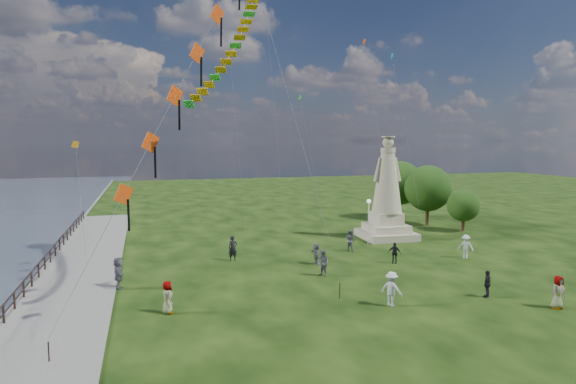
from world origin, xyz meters
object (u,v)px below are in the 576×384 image
object	(u,v)px
person_3	(487,284)
person_8	(466,246)
person_4	(558,292)
lamppost	(369,212)
statue	(387,200)
person_6	(233,248)
person_11	(316,254)
person_9	(394,253)
person_7	(350,240)
person_5	(118,273)
person_2	(392,289)
person_1	(323,263)
person_10	(167,297)

from	to	relation	value
person_3	person_8	bearing A→B (deg)	-154.57
person_4	lamppost	bearing A→B (deg)	88.87
statue	lamppost	size ratio (longest dim) A/B	2.38
person_6	person_11	distance (m)	6.11
lamppost	person_9	bearing A→B (deg)	-99.73
person_4	person_9	world-z (taller)	person_4
person_11	person_8	bearing A→B (deg)	84.35
person_7	person_11	world-z (taller)	person_7
person_5	person_9	distance (m)	18.64
lamppost	person_3	xyz separation A→B (m)	(0.12, -14.70, -1.99)
statue	person_5	distance (m)	24.20
person_7	person_8	distance (m)	8.65
person_2	person_3	bearing A→B (deg)	-130.25
lamppost	person_7	xyz separation A→B (m)	(-2.57, -2.02, -1.91)
person_5	person_8	bearing A→B (deg)	-92.95
lamppost	person_1	xyz separation A→B (m)	(-7.22, -8.17, -1.90)
statue	lamppost	world-z (taller)	statue
statue	person_11	size ratio (longest dim) A/B	5.94
person_4	person_7	size ratio (longest dim) A/B	1.03
person_4	person_8	bearing A→B (deg)	68.61
person_3	person_4	bearing A→B (deg)	97.06
lamppost	person_1	distance (m)	11.07
person_1	person_2	distance (m)	6.45
person_5	person_8	xyz separation A→B (m)	(24.47, 0.44, -0.06)
person_5	person_9	world-z (taller)	person_5
person_9	person_5	bearing A→B (deg)	-135.80
person_3	person_9	bearing A→B (deg)	-116.25
person_4	person_10	distance (m)	20.23
person_9	person_10	xyz separation A→B (m)	(-16.05, -5.73, 0.08)
person_10	statue	bearing A→B (deg)	-71.14
person_9	person_11	world-z (taller)	person_11
statue	person_5	xyz separation A→B (m)	(-22.38, -8.86, -2.50)
lamppost	person_2	distance (m)	15.64
lamppost	person_2	bearing A→B (deg)	-111.62
lamppost	person_4	distance (m)	17.54
person_5	person_10	size ratio (longest dim) A/B	1.13
lamppost	person_11	world-z (taller)	lamppost
person_8	person_4	bearing A→B (deg)	-58.75
statue	person_1	size ratio (longest dim) A/B	5.30
statue	person_3	bearing A→B (deg)	-95.68
lamppost	person_8	bearing A→B (deg)	-54.61
statue	person_6	size ratio (longest dim) A/B	4.98
person_2	person_8	size ratio (longest dim) A/B	1.04
person_2	person_9	world-z (taller)	person_2
person_6	person_8	world-z (taller)	person_6
statue	person_10	bearing A→B (deg)	-141.80
person_3	person_6	world-z (taller)	person_6
person_1	person_8	xyz separation A→B (m)	(11.95, 1.51, 0.02)
statue	person_4	size ratio (longest dim) A/B	5.24
lamppost	person_1	bearing A→B (deg)	-131.48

